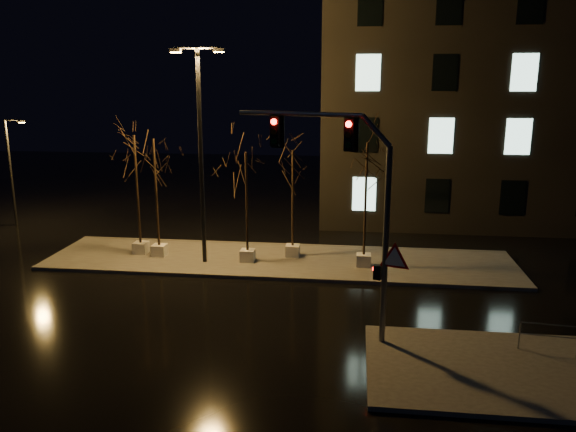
# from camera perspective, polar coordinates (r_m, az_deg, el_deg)

# --- Properties ---
(ground) EXTENTS (90.00, 90.00, 0.00)m
(ground) POSITION_cam_1_polar(r_m,az_deg,el_deg) (21.20, -3.18, -9.73)
(ground) COLOR black
(ground) RESTS_ON ground
(median) EXTENTS (22.00, 5.00, 0.15)m
(median) POSITION_cam_1_polar(r_m,az_deg,el_deg) (26.72, -0.92, -4.53)
(median) COLOR #45423E
(median) RESTS_ON ground
(sidewalk_corner) EXTENTS (7.00, 5.00, 0.15)m
(sidewalk_corner) POSITION_cam_1_polar(r_m,az_deg,el_deg) (18.16, 19.46, -14.47)
(sidewalk_corner) COLOR #45423E
(sidewalk_corner) RESTS_ON ground
(building) EXTENTS (25.00, 12.00, 15.00)m
(building) POSITION_cam_1_polar(r_m,az_deg,el_deg) (38.61, 23.22, 11.20)
(building) COLOR black
(building) RESTS_ON ground
(tree_0) EXTENTS (1.80, 1.80, 5.92)m
(tree_0) POSITION_cam_1_polar(r_m,az_deg,el_deg) (27.56, -15.24, 5.30)
(tree_0) COLOR silver
(tree_0) RESTS_ON median
(tree_1) EXTENTS (1.80, 1.80, 5.79)m
(tree_1) POSITION_cam_1_polar(r_m,az_deg,el_deg) (26.91, -13.40, 5.01)
(tree_1) COLOR silver
(tree_1) RESTS_ON median
(tree_2) EXTENTS (1.80, 1.80, 5.26)m
(tree_2) POSITION_cam_1_polar(r_m,az_deg,el_deg) (25.50, -4.27, 3.97)
(tree_2) COLOR silver
(tree_2) RESTS_ON median
(tree_3) EXTENTS (1.80, 1.80, 5.26)m
(tree_3) POSITION_cam_1_polar(r_m,az_deg,el_deg) (26.19, 0.48, 4.26)
(tree_3) COLOR silver
(tree_3) RESTS_ON median
(tree_4) EXTENTS (1.80, 1.80, 5.78)m
(tree_4) POSITION_cam_1_polar(r_m,az_deg,el_deg) (24.92, 7.98, 4.57)
(tree_4) COLOR silver
(tree_4) RESTS_ON median
(traffic_signal_mast) EXTENTS (5.69, 1.95, 7.28)m
(traffic_signal_mast) POSITION_cam_1_polar(r_m,az_deg,el_deg) (17.71, 6.39, 2.28)
(traffic_signal_mast) COLOR #5A5D62
(traffic_signal_mast) RESTS_ON sidewalk_corner
(streetlight_main) EXTENTS (2.41, 0.32, 9.65)m
(streetlight_main) POSITION_cam_1_polar(r_m,az_deg,el_deg) (25.45, -8.88, 7.41)
(streetlight_main) COLOR black
(streetlight_main) RESTS_ON median
(streetlight_far) EXTENTS (1.22, 0.36, 6.24)m
(streetlight_far) POSITION_cam_1_polar(r_m,az_deg,el_deg) (36.49, -26.26, 4.39)
(streetlight_far) COLOR black
(streetlight_far) RESTS_ON ground
(guard_rail_a) EXTENTS (2.12, 0.25, 0.92)m
(guard_rail_a) POSITION_cam_1_polar(r_m,az_deg,el_deg) (19.57, 25.54, -10.77)
(guard_rail_a) COLOR #5A5D62
(guard_rail_a) RESTS_ON sidewalk_corner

